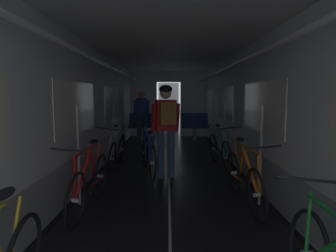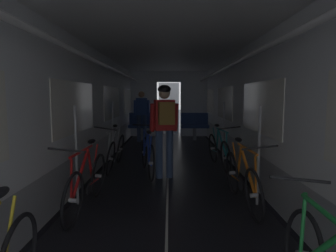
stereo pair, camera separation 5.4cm
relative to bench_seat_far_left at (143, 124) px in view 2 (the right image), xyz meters
name	(u,v)px [view 2 (the right image)]	position (x,y,z in m)	size (l,w,h in m)	color
train_car_shell	(168,87)	(0.90, -4.47, 1.13)	(3.14, 12.34, 2.57)	black
bench_seat_far_left	(143,124)	(0.00, 0.00, 0.00)	(0.98, 0.51, 0.95)	gray
bench_seat_far_right	(194,124)	(1.80, 0.00, 0.00)	(0.98, 0.51, 0.95)	gray
bicycle_red	(87,183)	(-0.16, -6.20, -0.19)	(0.44, 1.69, 0.95)	black
bicycle_orange	(242,179)	(1.94, -6.02, -0.19)	(0.44, 1.69, 0.95)	black
bicycle_silver	(116,151)	(-0.20, -3.99, -0.19)	(0.44, 1.69, 0.96)	black
bicycle_teal	(219,150)	(1.98, -3.92, -0.19)	(0.46, 1.69, 0.95)	black
person_cyclist_aisle	(165,121)	(0.84, -4.66, 0.50)	(0.56, 0.45, 1.73)	#384C75
bicycle_blue_in_aisle	(148,155)	(0.50, -4.40, -0.18)	(0.55, 1.67, 0.94)	black
person_standing_near_bench	(142,113)	(0.00, -0.38, 0.41)	(0.53, 0.23, 1.69)	#384C75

